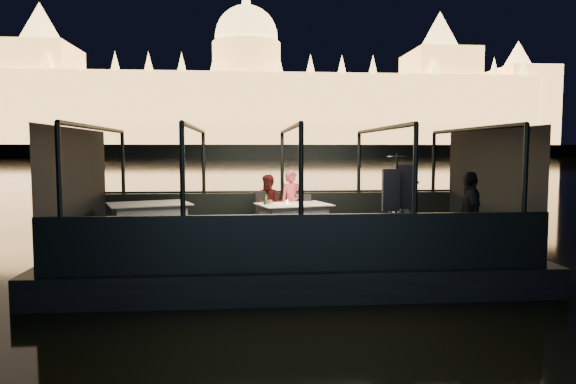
{
  "coord_description": "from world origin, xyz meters",
  "views": [
    {
      "loc": [
        -0.86,
        -9.82,
        2.39
      ],
      "look_at": [
        0.0,
        0.4,
        1.55
      ],
      "focal_mm": 32.0,
      "sensor_mm": 36.0,
      "label": 1
    }
  ],
  "objects": [
    {
      "name": "gunwale_starboard",
      "position": [
        0.0,
        -2.0,
        0.95
      ],
      "size": [
        8.0,
        0.08,
        0.9
      ],
      "primitive_type": "cube",
      "color": "black",
      "rests_on": "boat_deck"
    },
    {
      "name": "person_woman_coral",
      "position": [
        0.18,
        1.53,
        1.25
      ],
      "size": [
        0.59,
        0.48,
        1.43
      ],
      "primitive_type": "imported",
      "rotation": [
        0.0,
        0.0,
        0.3
      ],
      "color": "#CC4A56",
      "rests_on": "boat_deck"
    },
    {
      "name": "boat_hull",
      "position": [
        0.0,
        0.0,
        0.0
      ],
      "size": [
        8.6,
        4.4,
        1.0
      ],
      "primitive_type": "cube",
      "color": "black",
      "rests_on": "river_water"
    },
    {
      "name": "dining_table_aft",
      "position": [
        -2.79,
        0.63,
        0.89
      ],
      "size": [
        1.85,
        1.59,
        0.83
      ],
      "primitive_type": "cube",
      "rotation": [
        0.0,
        0.0,
        0.34
      ],
      "color": "white",
      "rests_on": "boat_deck"
    },
    {
      "name": "parliament_building",
      "position": [
        0.0,
        175.0,
        29.0
      ],
      "size": [
        220.0,
        32.0,
        60.0
      ],
      "primitive_type": null,
      "color": "#F2D18C",
      "rests_on": "embankment"
    },
    {
      "name": "cabin_glass_port",
      "position": [
        0.0,
        2.0,
        2.1
      ],
      "size": [
        8.0,
        0.02,
        1.4
      ],
      "primitive_type": null,
      "color": "#99B2B2",
      "rests_on": "gunwale_port"
    },
    {
      "name": "plate_far",
      "position": [
        -0.34,
        0.98,
        1.27
      ],
      "size": [
        0.25,
        0.25,
        0.01
      ],
      "primitive_type": "cylinder",
      "rotation": [
        0.0,
        0.0,
        -0.17
      ],
      "color": "white",
      "rests_on": "dining_table_central"
    },
    {
      "name": "passenger_dark",
      "position": [
        3.0,
        -1.34,
        1.35
      ],
      "size": [
        0.5,
        0.94,
        1.53
      ],
      "primitive_type": "imported",
      "rotation": [
        0.0,
        0.0,
        4.57
      ],
      "color": "black",
      "rests_on": "boat_deck"
    },
    {
      "name": "end_wall_aft",
      "position": [
        4.0,
        0.0,
        1.65
      ],
      "size": [
        0.02,
        4.0,
        2.3
      ],
      "primitive_type": null,
      "color": "black",
      "rests_on": "boat_deck"
    },
    {
      "name": "amber_candle",
      "position": [
        0.02,
        0.84,
        1.31
      ],
      "size": [
        0.05,
        0.05,
        0.07
      ],
      "primitive_type": "cylinder",
      "rotation": [
        0.0,
        0.0,
        0.09
      ],
      "color": "yellow",
      "rests_on": "dining_table_central"
    },
    {
      "name": "chair_port_left",
      "position": [
        -0.42,
        1.41,
        0.95
      ],
      "size": [
        0.54,
        0.54,
        0.95
      ],
      "primitive_type": "cube",
      "rotation": [
        0.0,
        0.0,
        0.26
      ],
      "color": "black",
      "rests_on": "boat_deck"
    },
    {
      "name": "cabin_roof_glass",
      "position": [
        0.0,
        0.0,
        2.8
      ],
      "size": [
        8.0,
        4.0,
        0.02
      ],
      "primitive_type": null,
      "color": "#99B2B2",
      "rests_on": "boat_deck"
    },
    {
      "name": "dining_table_central",
      "position": [
        0.15,
        0.81,
        0.89
      ],
      "size": [
        1.68,
        1.4,
        0.77
      ],
      "primitive_type": "cube",
      "rotation": [
        0.0,
        0.0,
        0.27
      ],
      "color": "silver",
      "rests_on": "boat_deck"
    },
    {
      "name": "end_wall_fore",
      "position": [
        -4.0,
        0.0,
        1.65
      ],
      "size": [
        0.02,
        4.0,
        2.3
      ],
      "primitive_type": null,
      "color": "black",
      "rests_on": "boat_deck"
    },
    {
      "name": "wine_glass_white",
      "position": [
        -0.43,
        0.68,
        1.36
      ],
      "size": [
        0.08,
        0.08,
        0.18
      ],
      "primitive_type": null,
      "rotation": [
        0.0,
        0.0,
        0.34
      ],
      "color": "silver",
      "rests_on": "dining_table_central"
    },
    {
      "name": "embankment",
      "position": [
        0.0,
        210.0,
        1.0
      ],
      "size": [
        400.0,
        140.0,
        6.0
      ],
      "primitive_type": "cube",
      "color": "#423D33",
      "rests_on": "ground"
    },
    {
      "name": "canopy_ribs",
      "position": [
        0.0,
        0.0,
        1.65
      ],
      "size": [
        8.0,
        4.0,
        2.3
      ],
      "primitive_type": null,
      "color": "black",
      "rests_on": "boat_deck"
    },
    {
      "name": "wine_bottle",
      "position": [
        -0.45,
        0.7,
        1.42
      ],
      "size": [
        0.07,
        0.07,
        0.27
      ],
      "primitive_type": "cylinder",
      "rotation": [
        0.0,
        0.0,
        -0.22
      ],
      "color": "#143917",
      "rests_on": "dining_table_central"
    },
    {
      "name": "gunwale_port",
      "position": [
        0.0,
        2.0,
        0.95
      ],
      "size": [
        8.0,
        0.08,
        0.9
      ],
      "primitive_type": "cube",
      "color": "black",
      "rests_on": "boat_deck"
    },
    {
      "name": "person_man_maroon",
      "position": [
        -0.31,
        1.6,
        1.25
      ],
      "size": [
        0.73,
        0.62,
        1.34
      ],
      "primitive_type": "imported",
      "rotation": [
        0.0,
        0.0,
        -0.2
      ],
      "color": "#411214",
      "rests_on": "boat_deck"
    },
    {
      "name": "wine_glass_empty",
      "position": [
        0.13,
        0.54,
        1.36
      ],
      "size": [
        0.06,
        0.06,
        0.17
      ],
      "primitive_type": null,
      "rotation": [
        0.0,
        0.0,
        0.14
      ],
      "color": "white",
      "rests_on": "dining_table_central"
    },
    {
      "name": "river_water",
      "position": [
        0.0,
        80.0,
        0.0
      ],
      "size": [
        500.0,
        500.0,
        0.0
      ],
      "primitive_type": "plane",
      "color": "black",
      "rests_on": "ground"
    },
    {
      "name": "chair_port_right",
      "position": [
        0.4,
        1.26,
        0.95
      ],
      "size": [
        0.54,
        0.54,
        0.91
      ],
      "primitive_type": "cube",
      "rotation": [
        0.0,
        0.0,
        -0.35
      ],
      "color": "black",
      "rests_on": "boat_deck"
    },
    {
      "name": "cabin_glass_starboard",
      "position": [
        0.0,
        -2.0,
        2.1
      ],
      "size": [
        8.0,
        0.02,
        1.4
      ],
      "primitive_type": null,
      "color": "#99B2B2",
      "rests_on": "gunwale_starboard"
    },
    {
      "name": "plate_near",
      "position": [
        0.36,
        0.6,
        1.27
      ],
      "size": [
        0.34,
        0.34,
        0.02
      ],
      "primitive_type": "cylinder",
      "rotation": [
        0.0,
        0.0,
        0.37
      ],
      "color": "silver",
      "rests_on": "dining_table_central"
    },
    {
      "name": "passenger_stripe",
      "position": [
        1.93,
        -0.99,
        1.35
      ],
      "size": [
        0.73,
        1.08,
        1.53
      ],
      "primitive_type": "imported",
      "rotation": [
        0.0,
        0.0,
        1.76
      ],
      "color": "silver",
      "rests_on": "boat_deck"
    },
    {
      "name": "wine_glass_red",
      "position": [
        0.25,
        1.0,
        1.36
      ],
      "size": [
        0.07,
        0.07,
        0.18
      ],
      "primitive_type": null,
      "rotation": [
        0.0,
        0.0,
        -0.27
      ],
      "color": "silver",
      "rests_on": "dining_table_central"
    },
    {
      "name": "coat_stand",
      "position": [
        1.71,
        -1.29,
        1.4
      ],
      "size": [
        0.56,
        0.48,
        1.83
      ],
      "primitive_type": null,
      "rotation": [
        0.0,
        0.0,
        -0.15
      ],
      "color": "black",
      "rests_on": "boat_deck"
    },
    {
      "name": "boat_deck",
      "position": [
        0.0,
        0.0,
        0.48
      ],
      "size": [
        8.0,
        4.0,
        0.04
      ],
      "primitive_type": "cube",
      "color": "black",
      "rests_on": "boat_hull"
    },
    {
      "name": "bread_basket",
      "position": [
        -0.38,
        0.92,
        1.31
      ],
      "size": [
        0.23,
        0.23,
        0.08
      ],
      "primitive_type": "cylinder",
      "rotation": [
        0.0,
        0.0,
        -0.24
      ],
      "color": "brown",
      "rests_on": "dining_table_central"
    }
  ]
}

